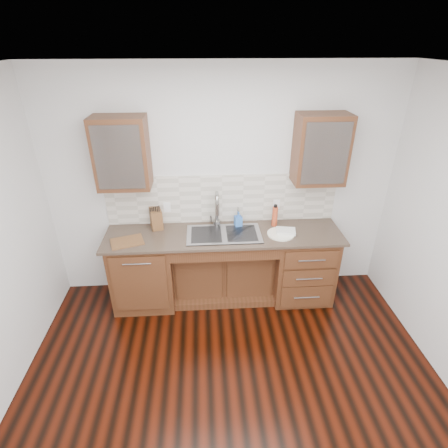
{
  "coord_description": "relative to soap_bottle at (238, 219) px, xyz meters",
  "views": [
    {
      "loc": [
        -0.22,
        -2.01,
        2.89
      ],
      "look_at": [
        0.0,
        1.4,
        1.05
      ],
      "focal_mm": 28.0,
      "sensor_mm": 36.0,
      "label": 1
    }
  ],
  "objects": [
    {
      "name": "backsplash",
      "position": [
        -0.18,
        0.14,
        0.2
      ],
      "size": [
        2.7,
        0.02,
        0.59
      ],
      "primitive_type": "cube",
      "color": "beige",
      "rests_on": "wall_back"
    },
    {
      "name": "ground",
      "position": [
        -0.18,
        -1.6,
        -1.05
      ],
      "size": [
        4.0,
        3.5,
        0.1
      ],
      "primitive_type": "cube",
      "color": "black"
    },
    {
      "name": "wall_back",
      "position": [
        -0.18,
        0.2,
        0.35
      ],
      "size": [
        4.0,
        0.1,
        2.7
      ],
      "primitive_type": "cube",
      "color": "silver",
      "rests_on": "ground"
    },
    {
      "name": "upper_cabinet_left",
      "position": [
        -1.23,
        -0.02,
        0.82
      ],
      "size": [
        0.55,
        0.34,
        0.75
      ],
      "primitive_type": "cube",
      "color": "#593014",
      "rests_on": "wall_back"
    },
    {
      "name": "cup_left_b",
      "position": [
        -1.09,
        -0.02,
        0.77
      ],
      "size": [
        0.11,
        0.11,
        0.08
      ],
      "primitive_type": "imported",
      "rotation": [
        0.0,
        0.0,
        -0.24
      ],
      "color": "white",
      "rests_on": "upper_cabinet_left"
    },
    {
      "name": "ceiling",
      "position": [
        -0.18,
        -1.6,
        1.75
      ],
      "size": [
        4.0,
        3.5,
        0.1
      ],
      "primitive_type": "cube",
      "color": "white",
      "rests_on": "wall_back"
    },
    {
      "name": "base_cabinet_center",
      "position": [
        -0.18,
        -0.07,
        -0.65
      ],
      "size": [
        1.2,
        0.44,
        0.7
      ],
      "primitive_type": "cube",
      "color": "#593014",
      "rests_on": "ground"
    },
    {
      "name": "base_cabinet_right",
      "position": [
        0.77,
        -0.16,
        -0.56
      ],
      "size": [
        0.7,
        0.62,
        0.88
      ],
      "primitive_type": "cube",
      "color": "#593014",
      "rests_on": "ground"
    },
    {
      "name": "soap_bottle",
      "position": [
        0.0,
        0.0,
        0.0
      ],
      "size": [
        0.1,
        0.1,
        0.18
      ],
      "primitive_type": "imported",
      "rotation": [
        0.0,
        0.0,
        0.19
      ],
      "color": "#3772CC",
      "rests_on": "countertop"
    },
    {
      "name": "cutting_board",
      "position": [
        -1.25,
        -0.29,
        -0.08
      ],
      "size": [
        0.4,
        0.33,
        0.02
      ],
      "primitive_type": "cube",
      "rotation": [
        0.0,
        0.0,
        0.32
      ],
      "color": "brown",
      "rests_on": "countertop"
    },
    {
      "name": "cup_left_a",
      "position": [
        -1.39,
        -0.02,
        0.77
      ],
      "size": [
        0.13,
        0.13,
        0.09
      ],
      "primitive_type": "imported",
      "rotation": [
        0.0,
        0.0,
        -0.2
      ],
      "color": "white",
      "rests_on": "upper_cabinet_left"
    },
    {
      "name": "water_bottle",
      "position": [
        0.43,
        -0.02,
        0.03
      ],
      "size": [
        0.08,
        0.08,
        0.24
      ],
      "primitive_type": "cylinder",
      "rotation": [
        0.0,
        0.0,
        -0.21
      ],
      "color": "#BD4423",
      "rests_on": "countertop"
    },
    {
      "name": "sink",
      "position": [
        -0.18,
        -0.19,
        -0.18
      ],
      "size": [
        0.84,
        0.46,
        0.19
      ],
      "primitive_type": "cube",
      "color": "#9E9EA5",
      "rests_on": "countertop"
    },
    {
      "name": "cup_right_b",
      "position": [
        1.0,
        -0.02,
        0.77
      ],
      "size": [
        0.1,
        0.1,
        0.09
      ],
      "primitive_type": "imported",
      "rotation": [
        0.0,
        0.0,
        0.03
      ],
      "color": "white",
      "rests_on": "upper_cabinet_right"
    },
    {
      "name": "faucet",
      "position": [
        -0.25,
        0.04,
        0.11
      ],
      "size": [
        0.04,
        0.04,
        0.4
      ],
      "primitive_type": "cylinder",
      "color": "#999993",
      "rests_on": "countertop"
    },
    {
      "name": "filter_tap",
      "position": [
        -0.0,
        0.05,
        0.03
      ],
      "size": [
        0.02,
        0.02,
        0.24
      ],
      "primitive_type": "cylinder",
      "color": "#999993",
      "rests_on": "countertop"
    },
    {
      "name": "dish_towel",
      "position": [
        0.52,
        -0.22,
        -0.06
      ],
      "size": [
        0.24,
        0.19,
        0.03
      ],
      "primitive_type": "cube",
      "rotation": [
        0.0,
        0.0,
        -0.18
      ],
      "color": "white",
      "rests_on": "plate"
    },
    {
      "name": "countertop",
      "position": [
        -0.18,
        -0.18,
        -0.11
      ],
      "size": [
        2.7,
        0.65,
        0.03
      ],
      "primitive_type": "cube",
      "color": "#84705B",
      "rests_on": "base_cabinet_left"
    },
    {
      "name": "cup_right_a",
      "position": [
        0.73,
        -0.02,
        0.77
      ],
      "size": [
        0.15,
        0.15,
        0.1
      ],
      "primitive_type": "imported",
      "rotation": [
        0.0,
        0.0,
        -0.24
      ],
      "color": "white",
      "rests_on": "upper_cabinet_right"
    },
    {
      "name": "base_cabinet_left",
      "position": [
        -1.13,
        -0.16,
        -0.56
      ],
      "size": [
        0.7,
        0.62,
        0.88
      ],
      "primitive_type": "cube",
      "color": "#593014",
      "rests_on": "ground"
    },
    {
      "name": "outlet_left",
      "position": [
        -0.83,
        0.13,
        0.12
      ],
      "size": [
        0.08,
        0.01,
        0.12
      ],
      "primitive_type": "cube",
      "color": "white",
      "rests_on": "backsplash"
    },
    {
      "name": "outlet_right",
      "position": [
        0.47,
        0.13,
        0.12
      ],
      "size": [
        0.08,
        0.01,
        0.12
      ],
      "primitive_type": "cube",
      "color": "white",
      "rests_on": "backsplash"
    },
    {
      "name": "upper_cabinet_right",
      "position": [
        0.87,
        -0.02,
        0.82
      ],
      "size": [
        0.55,
        0.34,
        0.75
      ],
      "primitive_type": "cube",
      "color": "#593014",
      "rests_on": "wall_back"
    },
    {
      "name": "knife_block",
      "position": [
        -0.96,
        0.04,
        0.02
      ],
      "size": [
        0.17,
        0.23,
        0.23
      ],
      "primitive_type": "cube",
      "rotation": [
        0.0,
        0.0,
        0.27
      ],
      "color": "olive",
      "rests_on": "countertop"
    },
    {
      "name": "plate",
      "position": [
        0.46,
        -0.24,
        -0.08
      ],
      "size": [
        0.32,
        0.32,
        0.02
      ],
      "primitive_type": "cylinder",
      "rotation": [
        0.0,
        0.0,
        -0.03
      ],
      "color": "white",
      "rests_on": "countertop"
    }
  ]
}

